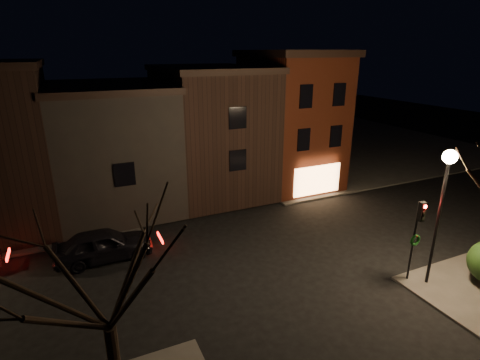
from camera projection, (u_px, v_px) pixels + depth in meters
name	position (u px, v px, depth m)	size (l,w,h in m)	color
ground	(254.00, 253.00, 20.58)	(120.00, 120.00, 0.00)	black
sidewalk_far_right	(327.00, 142.00, 45.61)	(30.00, 30.00, 0.12)	#2D2B28
corner_building	(291.00, 118.00, 30.11)	(6.50, 8.50, 10.50)	#501C0E
row_building_a	(211.00, 130.00, 28.62)	(7.30, 10.30, 9.40)	black
row_building_b	(113.00, 145.00, 25.94)	(7.80, 10.30, 8.40)	black
street_lamp_near	(445.00, 182.00, 16.17)	(0.60, 0.60, 6.48)	black
traffic_signal	(417.00, 229.00, 17.13)	(0.58, 0.38, 4.05)	black
bare_tree_left	(100.00, 259.00, 9.64)	(5.60, 5.60, 7.50)	black
parked_car_a	(104.00, 245.00, 19.75)	(2.01, 5.00, 1.71)	black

